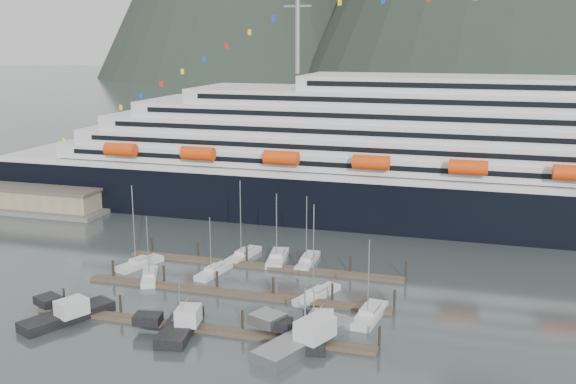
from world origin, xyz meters
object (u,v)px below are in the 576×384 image
Objects in this scene: sailboat_b at (150,277)px; trawler_b at (179,325)px; cruise_ship at (486,167)px; trawler_c at (304,337)px; sailboat_d at (317,295)px; trawler_d at (313,330)px; trawler_a at (67,314)px; warehouse at (25,195)px; sailboat_c at (214,272)px; sailboat_a at (140,264)px; sailboat_e at (244,255)px; sailboat_f at (277,259)px; sailboat_g at (308,262)px; sailboat_h at (369,316)px.

trawler_b is at bearing -166.23° from sailboat_b.
cruise_ship is 12.75× the size of trawler_c.
sailboat_d reaches higher than trawler_d.
trawler_b is at bearing 91.22° from trawler_d.
trawler_d is (0.49, 2.55, -0.12)m from trawler_c.
cruise_ship is 15.79× the size of trawler_a.
sailboat_b is (51.79, -36.65, -1.86)m from warehouse.
trawler_d is (17.06, 3.69, -0.05)m from trawler_b.
trawler_c is at bearing -126.33° from sailboat_c.
sailboat_e is (15.15, 9.51, -0.01)m from sailboat_a.
sailboat_f is (-33.45, -34.95, -11.61)m from cruise_ship.
sailboat_b is 33.07m from trawler_d.
sailboat_h is (14.20, -19.86, 0.02)m from sailboat_g.
sailboat_a reaches higher than warehouse.
sailboat_b is 26.58m from sailboat_g.
sailboat_g is (73.98, -22.01, -1.84)m from warehouse.
sailboat_c reaches higher than trawler_b.
sailboat_e is at bearing -1.75° from sailboat_c.
sailboat_e reaches higher than trawler_a.
trawler_b is at bearing -61.55° from trawler_a.
sailboat_c is at bearing 94.84° from sailboat_d.
sailboat_f is (16.79, 14.64, 0.04)m from sailboat_b.
cruise_ship is at bearing -13.41° from trawler_a.
sailboat_h is 1.01× the size of trawler_b.
warehouse is 63.47m from sailboat_b.
trawler_a is 33.73m from trawler_d.
trawler_c is at bearing -107.33° from cruise_ship.
trawler_b is at bearing 161.59° from sailboat_g.
sailboat_g is 1.04× the size of sailboat_h.
sailboat_a is 1.10× the size of trawler_a.
sailboat_d is 1.03× the size of sailboat_e.
sailboat_d reaches higher than trawler_a.
trawler_d is at bearing -88.10° from trawler_b.
sailboat_e is (10.55, 14.64, 0.03)m from sailboat_b.
trawler_a is (-53.25, -67.36, -11.13)m from cruise_ship.
sailboat_f is 1.01× the size of sailboat_g.
sailboat_a is (-54.84, -44.46, -11.61)m from cruise_ship.
sailboat_d is 10.39m from sailboat_h.
sailboat_b is 0.88× the size of sailboat_g.
sailboat_a is 28.29m from trawler_b.
warehouse is at bearing 30.01° from sailboat_b.
trawler_c reaches higher than trawler_b.
sailboat_d reaches higher than trawler_c.
warehouse is 3.87× the size of trawler_b.
cruise_ship is 57.72m from sailboat_h.
sailboat_a is 6.89m from sailboat_b.
trawler_c is (16.57, 1.14, 0.07)m from trawler_b.
sailboat_a reaches higher than sailboat_f.
trawler_c is (2.36, -15.82, 0.59)m from sailboat_d.
sailboat_c is 29.64m from trawler_c.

